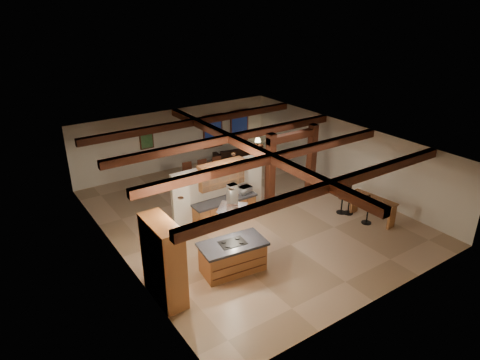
# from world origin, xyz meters

# --- Properties ---
(ground) EXTENTS (12.00, 12.00, 0.00)m
(ground) POSITION_xyz_m (0.00, 0.00, 0.00)
(ground) COLOR tan
(ground) RESTS_ON ground
(room_walls) EXTENTS (12.00, 12.00, 12.00)m
(room_walls) POSITION_xyz_m (0.00, 0.00, 1.78)
(room_walls) COLOR beige
(room_walls) RESTS_ON ground
(ceiling_beams) EXTENTS (10.00, 12.00, 0.28)m
(ceiling_beams) POSITION_xyz_m (0.00, 0.00, 2.76)
(ceiling_beams) COLOR #401B10
(ceiling_beams) RESTS_ON room_walls
(timber_posts) EXTENTS (2.50, 0.30, 2.90)m
(timber_posts) POSITION_xyz_m (2.50, 0.50, 1.76)
(timber_posts) COLOR #401B10
(timber_posts) RESTS_ON ground
(partition_wall) EXTENTS (3.80, 0.18, 2.20)m
(partition_wall) POSITION_xyz_m (-1.00, 0.50, 1.10)
(partition_wall) COLOR beige
(partition_wall) RESTS_ON ground
(pantry_cabinet) EXTENTS (0.67, 1.60, 2.40)m
(pantry_cabinet) POSITION_xyz_m (-4.67, -2.60, 1.20)
(pantry_cabinet) COLOR brown
(pantry_cabinet) RESTS_ON ground
(back_counter) EXTENTS (2.50, 0.66, 0.94)m
(back_counter) POSITION_xyz_m (-1.00, 0.11, 0.48)
(back_counter) COLOR brown
(back_counter) RESTS_ON ground
(upper_display_cabinet) EXTENTS (1.80, 0.36, 0.95)m
(upper_display_cabinet) POSITION_xyz_m (-1.00, 0.31, 1.85)
(upper_display_cabinet) COLOR brown
(upper_display_cabinet) RESTS_ON partition_wall
(range_hood) EXTENTS (1.10, 1.10, 1.40)m
(range_hood) POSITION_xyz_m (-2.43, -2.60, 1.78)
(range_hood) COLOR silver
(range_hood) RESTS_ON room_walls
(back_windows) EXTENTS (2.70, 0.07, 1.70)m
(back_windows) POSITION_xyz_m (2.80, 5.93, 1.50)
(back_windows) COLOR #401B10
(back_windows) RESTS_ON room_walls
(framed_art) EXTENTS (0.65, 0.05, 0.85)m
(framed_art) POSITION_xyz_m (-1.50, 5.94, 1.70)
(framed_art) COLOR #401B10
(framed_art) RESTS_ON room_walls
(recessed_cans) EXTENTS (3.16, 2.46, 0.03)m
(recessed_cans) POSITION_xyz_m (-2.53, -1.93, 2.87)
(recessed_cans) COLOR silver
(recessed_cans) RESTS_ON room_walls
(kitchen_island) EXTENTS (2.11, 1.29, 1.00)m
(kitchen_island) POSITION_xyz_m (-2.43, -2.60, 0.50)
(kitchen_island) COLOR brown
(kitchen_island) RESTS_ON ground
(dining_table) EXTENTS (2.30, 1.78, 0.71)m
(dining_table) POSITION_xyz_m (-0.06, 3.02, 0.36)
(dining_table) COLOR #3B1D0E
(dining_table) RESTS_ON ground
(sofa) EXTENTS (1.97, 1.04, 0.55)m
(sofa) POSITION_xyz_m (2.85, 5.50, 0.27)
(sofa) COLOR black
(sofa) RESTS_ON ground
(microwave) EXTENTS (0.52, 0.39, 0.27)m
(microwave) POSITION_xyz_m (-0.10, 0.11, 1.07)
(microwave) COLOR #B8B8BD
(microwave) RESTS_ON back_counter
(bar_counter) EXTENTS (0.64, 1.81, 0.93)m
(bar_counter) POSITION_xyz_m (3.63, -2.86, 0.63)
(bar_counter) COLOR brown
(bar_counter) RESTS_ON ground
(side_table) EXTENTS (0.58, 0.58, 0.55)m
(side_table) POSITION_xyz_m (4.26, 5.20, 0.27)
(side_table) COLOR #401B10
(side_table) RESTS_ON ground
(table_lamp) EXTENTS (0.31, 0.31, 0.37)m
(table_lamp) POSITION_xyz_m (4.26, 5.20, 0.81)
(table_lamp) COLOR black
(table_lamp) RESTS_ON side_table
(bar_stool_a) EXTENTS (0.38, 0.39, 1.06)m
(bar_stool_a) POSITION_xyz_m (3.29, -2.89, 0.54)
(bar_stool_a) COLOR black
(bar_stool_a) RESTS_ON ground
(bar_stool_b) EXTENTS (0.39, 0.40, 1.05)m
(bar_stool_b) POSITION_xyz_m (3.11, -1.80, 0.53)
(bar_stool_b) COLOR black
(bar_stool_b) RESTS_ON ground
(bar_stool_c) EXTENTS (0.39, 0.40, 1.10)m
(bar_stool_c) POSITION_xyz_m (3.29, -1.99, 0.56)
(bar_stool_c) COLOR black
(bar_stool_c) RESTS_ON ground
(dining_chairs) EXTENTS (2.00, 2.00, 1.20)m
(dining_chairs) POSITION_xyz_m (-0.06, 3.02, 0.61)
(dining_chairs) COLOR #401B10
(dining_chairs) RESTS_ON ground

